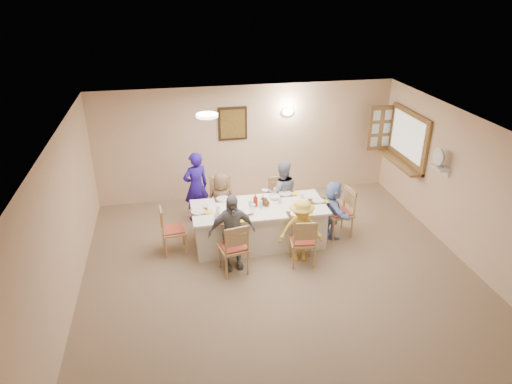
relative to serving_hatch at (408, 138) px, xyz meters
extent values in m
plane|color=#9D8166|center=(-3.21, -2.40, -1.50)|extent=(7.00, 7.00, 0.00)
plane|color=beige|center=(-3.21, 1.10, -0.25)|extent=(6.50, 0.00, 6.50)
plane|color=beige|center=(-6.46, -2.40, -0.25)|extent=(0.00, 7.00, 7.00)
plane|color=beige|center=(0.04, -2.40, -0.25)|extent=(0.00, 7.00, 7.00)
plane|color=white|center=(-3.21, -2.40, 1.00)|extent=(7.00, 7.00, 0.00)
cube|color=#372313|center=(-3.51, 1.07, 0.20)|extent=(0.62, 0.04, 0.72)
cube|color=black|center=(-3.51, 1.05, 0.20)|extent=(0.52, 0.02, 0.62)
ellipsoid|color=white|center=(-2.31, 1.04, 0.40)|extent=(0.26, 0.09, 0.18)
cylinder|color=white|center=(-4.21, -0.90, 0.97)|extent=(0.36, 0.36, 0.05)
cube|color=brown|center=(0.00, 0.00, 0.00)|extent=(0.06, 1.50, 1.15)
cube|color=brown|center=(-0.12, 0.00, -0.53)|extent=(0.30, 1.50, 0.05)
cube|color=brown|center=(-0.26, 0.76, 0.00)|extent=(0.55, 0.04, 1.00)
cube|color=white|center=(-0.08, -1.35, -0.10)|extent=(0.22, 0.36, 0.03)
cube|color=white|center=(-3.36, -1.01, -1.12)|extent=(2.43, 1.03, 0.76)
imported|color=brown|center=(-3.96, -0.33, -0.91)|extent=(0.67, 0.52, 1.18)
imported|color=gray|center=(-2.76, -0.33, -0.84)|extent=(0.71, 0.59, 1.33)
imported|color=gray|center=(-3.96, -1.69, -0.82)|extent=(0.87, 0.51, 1.37)
imported|color=yellow|center=(-2.76, -1.69, -0.92)|extent=(0.87, 0.64, 1.17)
imported|color=#93ACF2|center=(-1.94, -1.01, -0.94)|extent=(1.04, 0.33, 1.12)
imported|color=#27149B|center=(-4.41, 0.14, -0.77)|extent=(0.75, 0.68, 1.45)
cube|color=#472B19|center=(-3.96, -1.43, -0.74)|extent=(0.36, 0.27, 0.01)
cylinder|color=white|center=(-3.96, -1.43, -0.73)|extent=(0.26, 0.26, 0.02)
cube|color=yellow|center=(-3.78, -1.48, -0.73)|extent=(0.14, 0.14, 0.01)
cube|color=#472B19|center=(-2.76, -1.43, -0.74)|extent=(0.35, 0.26, 0.01)
cylinder|color=white|center=(-2.76, -1.43, -0.73)|extent=(0.25, 0.25, 0.02)
cube|color=yellow|center=(-2.58, -1.48, -0.73)|extent=(0.15, 0.15, 0.01)
cube|color=#472B19|center=(-3.96, -0.59, -0.74)|extent=(0.32, 0.24, 0.01)
cylinder|color=white|center=(-3.96, -0.59, -0.73)|extent=(0.25, 0.25, 0.02)
cube|color=yellow|center=(-3.78, -0.64, -0.73)|extent=(0.15, 0.15, 0.01)
cube|color=#472B19|center=(-2.76, -0.59, -0.74)|extent=(0.37, 0.28, 0.01)
cylinder|color=white|center=(-2.76, -0.59, -0.73)|extent=(0.25, 0.25, 0.02)
cube|color=yellow|center=(-2.58, -0.64, -0.73)|extent=(0.13, 0.13, 0.01)
cube|color=#472B19|center=(-4.46, -1.01, -0.74)|extent=(0.35, 0.26, 0.01)
cylinder|color=white|center=(-4.46, -1.01, -0.73)|extent=(0.26, 0.26, 0.02)
cube|color=yellow|center=(-4.28, -1.06, -0.73)|extent=(0.14, 0.14, 0.01)
cube|color=#472B19|center=(-2.24, -1.01, -0.74)|extent=(0.34, 0.25, 0.01)
cylinder|color=white|center=(-2.24, -1.01, -0.73)|extent=(0.22, 0.22, 0.01)
cube|color=yellow|center=(-2.06, -1.06, -0.73)|extent=(0.13, 0.13, 0.01)
imported|color=white|center=(-4.15, -1.31, -0.70)|extent=(0.18, 0.18, 0.09)
imported|color=white|center=(-2.92, -0.49, -0.69)|extent=(0.13, 0.13, 0.09)
imported|color=white|center=(-3.61, -1.23, -0.71)|extent=(0.37, 0.37, 0.06)
imported|color=white|center=(-3.01, -0.76, -0.71)|extent=(0.27, 0.27, 0.07)
imported|color=#A0190D|center=(-3.42, -0.98, -0.62)|extent=(0.15, 0.15, 0.24)
imported|color=#502E15|center=(-3.27, -0.95, -0.65)|extent=(0.14, 0.14, 0.19)
imported|color=#502E15|center=(-3.22, -1.01, -0.66)|extent=(0.21, 0.21, 0.16)
cylinder|color=silver|center=(-3.51, -0.96, -0.68)|extent=(0.07, 0.07, 0.11)
camera|label=1|loc=(-4.83, -8.20, 3.05)|focal=32.00mm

